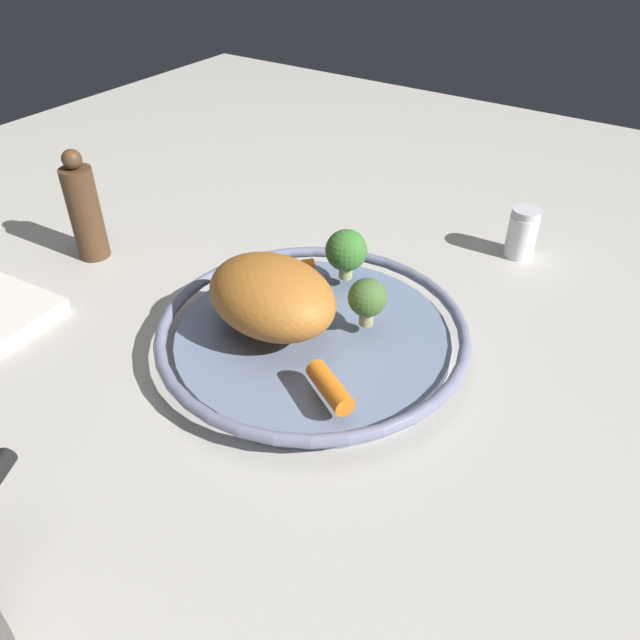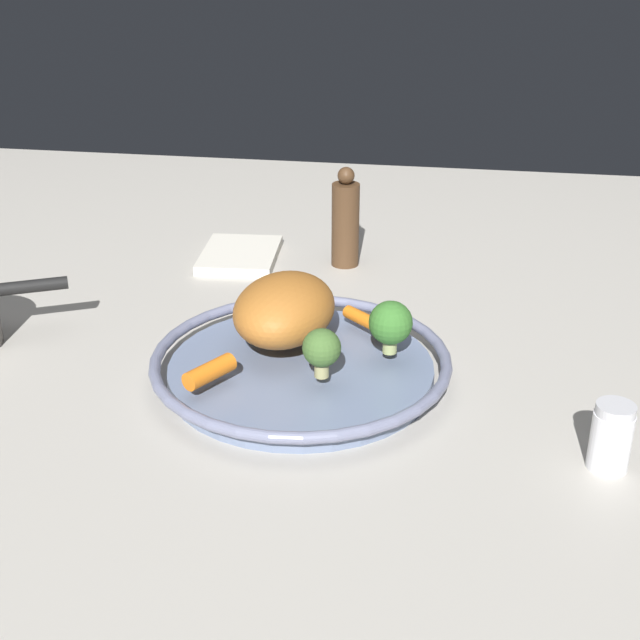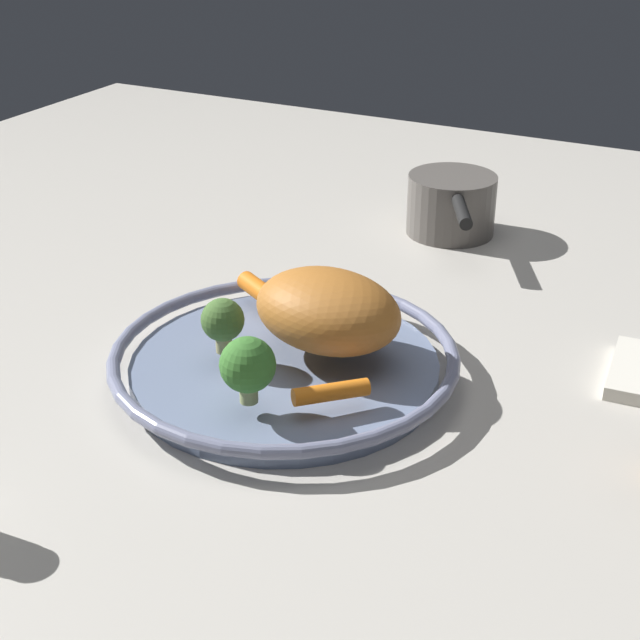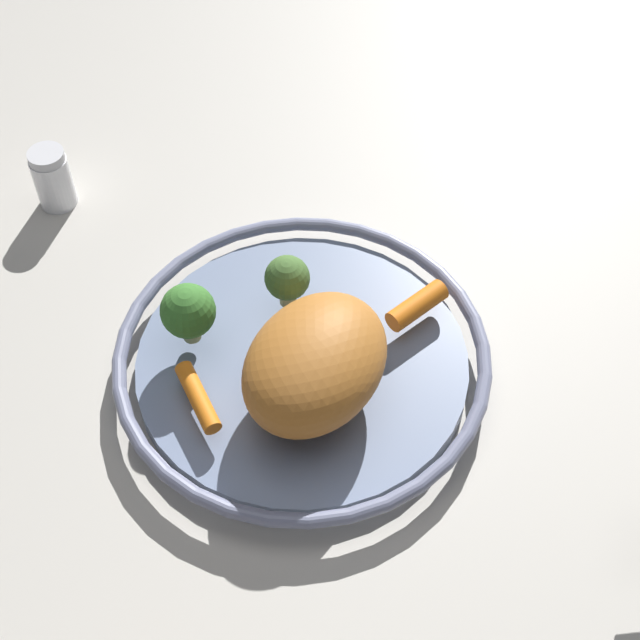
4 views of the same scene
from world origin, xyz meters
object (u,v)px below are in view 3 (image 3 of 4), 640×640
roast_chicken_piece (328,310)px  broccoli_floret_small (223,321)px  serving_bowl (284,362)px  saucepan (451,205)px  baby_carrot_near_rim (331,392)px  baby_carrot_back (259,290)px  broccoli_floret_large (248,366)px

roast_chicken_piece → broccoli_floret_small: roast_chicken_piece is taller
serving_bowl → saucepan: size_ratio=1.78×
serving_bowl → saucepan: (-0.01, -0.44, 0.02)m
baby_carrot_near_rim → baby_carrot_back: size_ratio=1.12×
broccoli_floret_large → saucepan: broccoli_floret_large is taller
roast_chicken_piece → broccoli_floret_large: bearing=83.1°
baby_carrot_near_rim → baby_carrot_back: 0.22m
roast_chicken_piece → saucepan: (0.02, -0.41, -0.03)m
baby_carrot_back → broccoli_floret_large: 0.21m
broccoli_floret_small → serving_bowl: bearing=-146.7°
baby_carrot_near_rim → broccoli_floret_large: (0.06, 0.03, 0.03)m
broccoli_floret_small → roast_chicken_piece: bearing=-145.4°
baby_carrot_near_rim → baby_carrot_back: baby_carrot_back is taller
baby_carrot_back → baby_carrot_near_rim: bearing=137.1°
serving_bowl → broccoli_floret_small: broccoli_floret_small is taller
roast_chicken_piece → baby_carrot_back: roast_chicken_piece is taller
serving_bowl → baby_carrot_near_rim: baby_carrot_near_rim is taller
broccoli_floret_small → baby_carrot_near_rim: bearing=166.3°
baby_carrot_back → serving_bowl: bearing=132.4°
baby_carrot_back → roast_chicken_piece: bearing=152.2°
baby_carrot_back → saucepan: bearing=-104.2°
roast_chicken_piece → baby_carrot_near_rim: roast_chicken_piece is taller
baby_carrot_back → saucepan: size_ratio=0.32×
roast_chicken_piece → saucepan: 0.41m
roast_chicken_piece → broccoli_floret_small: size_ratio=2.73×
roast_chicken_piece → baby_carrot_back: (0.11, -0.06, -0.03)m
serving_bowl → saucepan: bearing=-91.7°
baby_carrot_near_rim → broccoli_floret_small: broccoli_floret_small is taller
roast_chicken_piece → serving_bowl: bearing=36.4°
serving_bowl → baby_carrot_near_rim: bearing=142.3°
baby_carrot_back → broccoli_floret_large: broccoli_floret_large is taller
baby_carrot_near_rim → saucepan: (0.07, -0.50, -0.00)m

